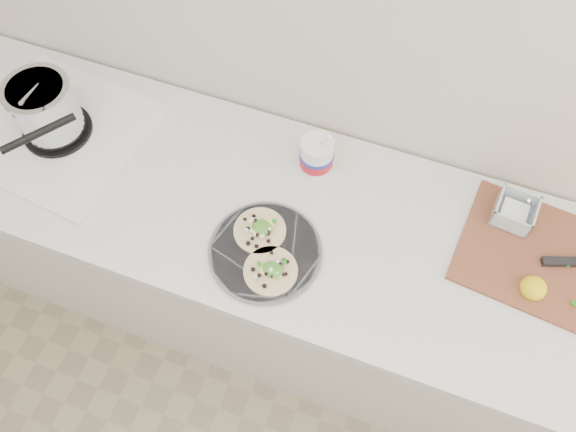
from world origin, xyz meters
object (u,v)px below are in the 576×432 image
(tub, at_px, (317,154))
(cutboard, at_px, (552,255))
(stove, at_px, (50,117))
(taco_plate, at_px, (265,250))

(tub, relative_size, cutboard, 0.42)
(stove, height_order, tub, stove)
(stove, bearing_deg, tub, 17.69)
(stove, relative_size, cutboard, 1.07)
(taco_plate, distance_m, cutboard, 0.78)
(stove, bearing_deg, taco_plate, -5.62)
(stove, height_order, taco_plate, stove)
(tub, xyz_separation_m, cutboard, (0.70, -0.06, -0.05))
(stove, xyz_separation_m, taco_plate, (0.75, -0.16, -0.07))
(taco_plate, distance_m, tub, 0.33)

